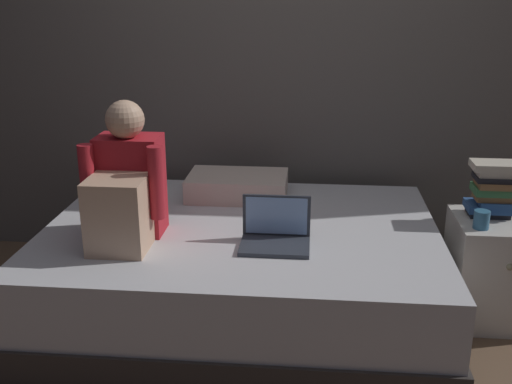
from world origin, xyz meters
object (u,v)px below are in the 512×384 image
object	(u,v)px
book_stack	(493,189)
laptop	(275,234)
mug	(482,220)
bed	(242,273)
person_sitting	(126,189)
pillow	(238,186)
nightstand	(494,270)

from	to	relation	value
book_stack	laptop	bearing A→B (deg)	-159.75
laptop	mug	bearing A→B (deg)	12.62
bed	laptop	distance (m)	0.43
bed	mug	distance (m)	1.22
person_sitting	book_stack	world-z (taller)	person_sitting
person_sitting	laptop	distance (m)	0.73
person_sitting	mug	bearing A→B (deg)	7.15
pillow	mug	xyz separation A→B (m)	(1.24, -0.45, 0.01)
person_sitting	pillow	bearing A→B (deg)	56.11
bed	mug	world-z (taller)	mug
book_stack	bed	bearing A→B (deg)	-171.97
pillow	nightstand	bearing A→B (deg)	-13.40
nightstand	person_sitting	xyz separation A→B (m)	(-1.82, -0.33, 0.49)
mug	bed	bearing A→B (deg)	-179.88
bed	nightstand	bearing A→B (deg)	5.38
bed	book_stack	size ratio (longest dim) A/B	7.01
nightstand	book_stack	distance (m)	0.42
nightstand	laptop	xyz separation A→B (m)	(-1.11, -0.34, 0.30)
nightstand	pillow	bearing A→B (deg)	166.60
mug	person_sitting	bearing A→B (deg)	-172.85
mug	pillow	bearing A→B (deg)	160.22
laptop	nightstand	bearing A→B (deg)	16.98
nightstand	pillow	world-z (taller)	pillow
nightstand	mug	world-z (taller)	mug
laptop	book_stack	xyz separation A→B (m)	(1.07, 0.40, 0.12)
laptop	pillow	world-z (taller)	laptop
bed	nightstand	distance (m)	1.31
person_sitting	mug	distance (m)	1.71
nightstand	book_stack	world-z (taller)	book_stack
nightstand	laptop	bearing A→B (deg)	-163.02
nightstand	laptop	size ratio (longest dim) A/B	1.71
nightstand	book_stack	size ratio (longest dim) A/B	1.92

